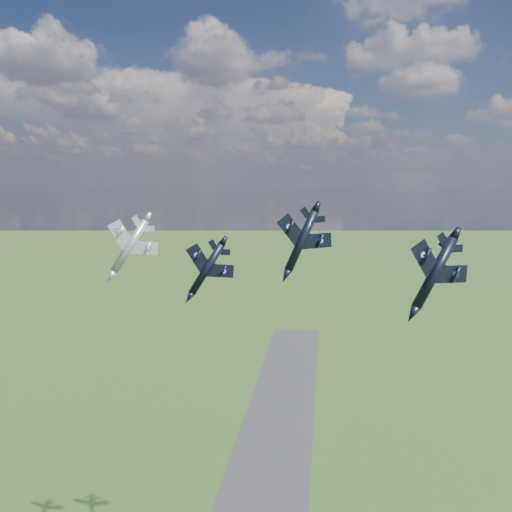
% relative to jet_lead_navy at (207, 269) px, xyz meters
% --- Properties ---
extents(jet_lead_navy, '(12.43, 15.51, 7.66)m').
position_rel_jet_lead_navy_xyz_m(jet_lead_navy, '(0.00, 0.00, 0.00)').
color(jet_lead_navy, black).
extents(jet_right_navy, '(13.24, 15.09, 6.67)m').
position_rel_jet_lead_navy_xyz_m(jet_right_navy, '(33.18, -24.39, 4.49)').
color(jet_right_navy, black).
extents(jet_high_navy, '(14.69, 17.49, 7.28)m').
position_rel_jet_lead_navy_xyz_m(jet_high_navy, '(16.44, 0.81, 5.11)').
color(jet_high_navy, black).
extents(jet_left_silver, '(13.64, 15.63, 7.34)m').
position_rel_jet_lead_navy_xyz_m(jet_left_silver, '(-10.13, -9.29, 4.99)').
color(jet_left_silver, '#95969E').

